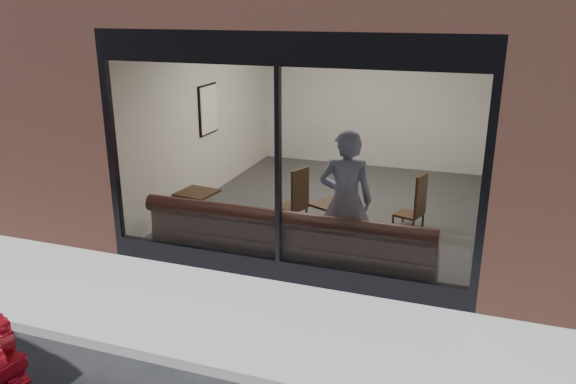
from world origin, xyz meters
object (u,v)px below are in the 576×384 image
(cafe_table_left, at_px, (197,193))
(cafe_chair_right, at_px, (408,214))
(person, at_px, (346,201))
(cafe_table_right, at_px, (335,205))
(cafe_chair_left, at_px, (291,207))
(banquette, at_px, (289,253))

(cafe_table_left, distance_m, cafe_chair_right, 3.43)
(person, xyz_separation_m, cafe_table_right, (-0.27, 0.49, -0.25))
(person, bearing_deg, cafe_chair_left, -62.06)
(cafe_table_right, relative_size, cafe_chair_right, 1.46)
(cafe_table_left, xyz_separation_m, cafe_table_right, (2.15, 0.18, 0.00))
(banquette, distance_m, cafe_table_right, 1.00)
(banquette, bearing_deg, cafe_table_right, 58.37)
(cafe_table_right, bearing_deg, cafe_chair_left, 135.34)
(person, relative_size, cafe_chair_left, 4.80)
(cafe_chair_right, bearing_deg, banquette, 74.22)
(person, bearing_deg, cafe_table_right, -73.80)
(person, relative_size, cafe_table_left, 3.62)
(banquette, bearing_deg, cafe_chair_right, 56.13)
(banquette, distance_m, cafe_chair_left, 1.81)
(banquette, relative_size, cafe_table_right, 7.25)
(person, distance_m, cafe_chair_left, 2.10)
(cafe_chair_left, bearing_deg, cafe_chair_right, -147.84)
(person, xyz_separation_m, cafe_chair_left, (-1.28, 1.49, -0.75))
(person, height_order, cafe_chair_right, person)
(person, height_order, cafe_chair_left, person)
(cafe_chair_right, bearing_deg, cafe_chair_left, 27.07)
(cafe_table_right, relative_size, cafe_chair_left, 1.34)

